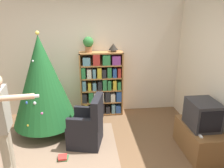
{
  "coord_description": "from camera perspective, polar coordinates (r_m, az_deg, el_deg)",
  "views": [
    {
      "loc": [
        0.01,
        -2.78,
        2.32
      ],
      "look_at": [
        0.42,
        0.92,
        1.05
      ],
      "focal_mm": 35.0,
      "sensor_mm": 36.0,
      "label": 1
    }
  ],
  "objects": [
    {
      "name": "armchair",
      "position": [
        3.99,
        -6.43,
        -11.31
      ],
      "size": [
        0.68,
        0.68,
        0.92
      ],
      "rotation": [
        0.0,
        0.0,
        -1.8
      ],
      "color": "black",
      "rests_on": "ground_plane"
    },
    {
      "name": "ground_plane",
      "position": [
        3.62,
        -5.38,
        -21.1
      ],
      "size": [
        14.0,
        14.0,
        0.0
      ],
      "primitive_type": "plane",
      "color": "brown"
    },
    {
      "name": "book_pile_near_tree",
      "position": [
        4.33,
        -10.22,
        -13.48
      ],
      "size": [
        0.22,
        0.14,
        0.06
      ],
      "color": "#2D7A42",
      "rests_on": "ground_plane"
    },
    {
      "name": "tv_stand",
      "position": [
        4.09,
        21.74,
        -13.22
      ],
      "size": [
        0.52,
        0.92,
        0.48
      ],
      "color": "brown",
      "rests_on": "ground_plane"
    },
    {
      "name": "television",
      "position": [
        3.87,
        22.59,
        -7.33
      ],
      "size": [
        0.44,
        0.53,
        0.45
      ],
      "color": "#28282D",
      "rests_on": "tv_stand"
    },
    {
      "name": "book_pile_by_chair",
      "position": [
        3.85,
        -12.74,
        -18.27
      ],
      "size": [
        0.18,
        0.17,
        0.06
      ],
      "color": "#2D7A42",
      "rests_on": "ground_plane"
    },
    {
      "name": "bookshelf",
      "position": [
        4.92,
        -2.77,
        -0.09
      ],
      "size": [
        0.95,
        0.29,
        1.46
      ],
      "color": "#A8703D",
      "rests_on": "ground_plane"
    },
    {
      "name": "wall_back",
      "position": [
        4.98,
        -6.38,
        6.89
      ],
      "size": [
        8.0,
        0.1,
        2.6
      ],
      "color": "beige",
      "rests_on": "ground_plane"
    },
    {
      "name": "area_rug",
      "position": [
        3.92,
        -15.14,
        -18.16
      ],
      "size": [
        2.16,
        2.12,
        0.01
      ],
      "color": "#7F6651",
      "rests_on": "ground_plane"
    },
    {
      "name": "christmas_tree",
      "position": [
        4.28,
        -17.71,
        0.76
      ],
      "size": [
        1.21,
        1.21,
        1.97
      ],
      "color": "#4C3323",
      "rests_on": "ground_plane"
    },
    {
      "name": "game_remote",
      "position": [
        3.69,
        22.02,
        -12.38
      ],
      "size": [
        0.04,
        0.12,
        0.02
      ],
      "color": "white",
      "rests_on": "tv_stand"
    },
    {
      "name": "standing_person",
      "position": [
        3.27,
        -26.69,
        -8.53
      ],
      "size": [
        0.66,
        0.47,
        1.57
      ],
      "rotation": [
        0.0,
        0.0,
        -1.47
      ],
      "color": "#9E937F",
      "rests_on": "ground_plane"
    },
    {
      "name": "potted_plant",
      "position": [
        4.71,
        -6.22,
        10.54
      ],
      "size": [
        0.22,
        0.22,
        0.33
      ],
      "color": "#935B38",
      "rests_on": "bookshelf"
    },
    {
      "name": "table_lamp",
      "position": [
        4.75,
        0.34,
        9.65
      ],
      "size": [
        0.2,
        0.2,
        0.18
      ],
      "color": "#473828",
      "rests_on": "bookshelf"
    }
  ]
}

